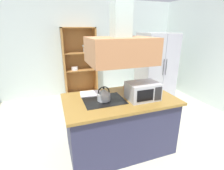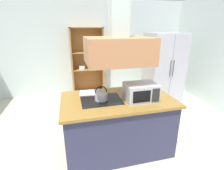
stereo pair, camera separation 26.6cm
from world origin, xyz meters
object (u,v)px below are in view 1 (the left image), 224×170
at_px(dish_cabinet, 80,66).
at_px(kettle, 104,95).
at_px(refrigerator, 156,67).
at_px(cutting_board, 91,94).
at_px(fruit_bowl, 131,87).
at_px(microwave, 143,91).

relative_size(dish_cabinet, kettle, 8.93).
height_order(refrigerator, cutting_board, refrigerator).
bearing_deg(fruit_bowl, dish_cabinet, 102.46).
height_order(kettle, fruit_bowl, kettle).
bearing_deg(cutting_board, microwave, -33.34).
relative_size(refrigerator, dish_cabinet, 0.93).
bearing_deg(cutting_board, refrigerator, 31.79).
xyz_separation_m(dish_cabinet, cutting_board, (-0.20, -2.29, 0.04)).
height_order(microwave, fruit_bowl, microwave).
bearing_deg(fruit_bowl, cutting_board, 179.52).
height_order(refrigerator, fruit_bowl, refrigerator).
relative_size(kettle, microwave, 0.47).
distance_m(kettle, microwave, 0.58).
bearing_deg(fruit_bowl, microwave, -92.49).
height_order(dish_cabinet, kettle, dish_cabinet).
bearing_deg(refrigerator, dish_cabinet, 152.36).
height_order(refrigerator, microwave, refrigerator).
relative_size(cutting_board, fruit_bowl, 1.33).
bearing_deg(kettle, fruit_bowl, 27.32).
xyz_separation_m(dish_cabinet, fruit_bowl, (0.51, -2.30, 0.08)).
bearing_deg(kettle, microwave, -14.48).
distance_m(dish_cabinet, microwave, 2.79).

